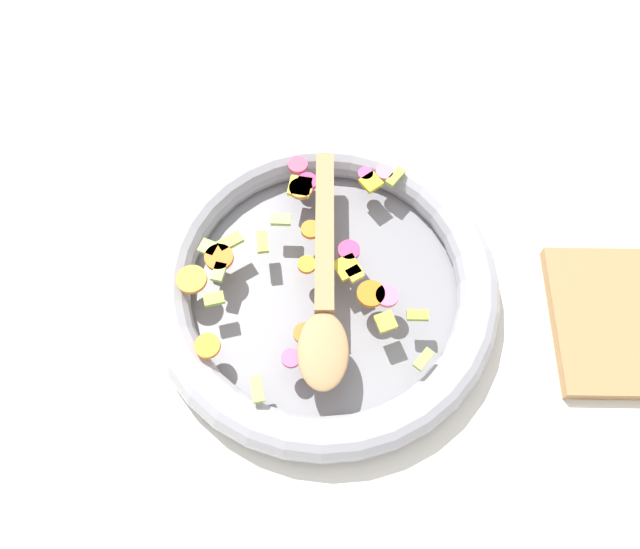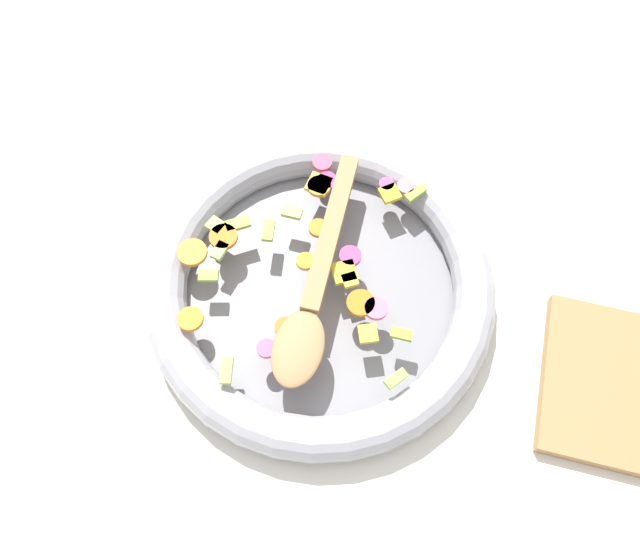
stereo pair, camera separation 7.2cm
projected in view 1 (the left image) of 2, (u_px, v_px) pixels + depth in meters
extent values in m
plane|color=silver|center=(320.00, 292.00, 0.77)|extent=(4.00, 4.00, 0.00)
cylinder|color=slate|center=(320.00, 290.00, 0.76)|extent=(0.37, 0.37, 0.01)
torus|color=#9E9EA5|center=(320.00, 284.00, 0.75)|extent=(0.42, 0.42, 0.05)
cylinder|color=orange|center=(303.00, 265.00, 0.73)|extent=(0.03, 0.03, 0.01)
cylinder|color=orange|center=(367.00, 294.00, 0.71)|extent=(0.03, 0.03, 0.01)
cylinder|color=orange|center=(203.00, 346.00, 0.68)|extent=(0.03, 0.03, 0.01)
cylinder|color=orange|center=(297.00, 189.00, 0.77)|extent=(0.04, 0.04, 0.01)
cylinder|color=orange|center=(307.00, 230.00, 0.75)|extent=(0.03, 0.03, 0.01)
cylinder|color=orange|center=(188.00, 279.00, 0.72)|extent=(0.04, 0.04, 0.01)
cylinder|color=orange|center=(300.00, 333.00, 0.69)|extent=(0.03, 0.03, 0.01)
cylinder|color=orange|center=(215.00, 257.00, 0.73)|extent=(0.04, 0.04, 0.01)
cube|color=#A8BB46|center=(258.00, 242.00, 0.74)|extent=(0.02, 0.03, 0.01)
cube|color=#ABD160|center=(277.00, 220.00, 0.75)|extent=(0.02, 0.01, 0.01)
cube|color=#92BD43|center=(210.00, 299.00, 0.71)|extent=(0.03, 0.02, 0.01)
cube|color=#A9CC5F|center=(204.00, 248.00, 0.74)|extent=(0.03, 0.02, 0.01)
cube|color=#A6C941|center=(392.00, 177.00, 0.78)|extent=(0.03, 0.03, 0.01)
cube|color=#A8CF5F|center=(215.00, 273.00, 0.72)|extent=(0.02, 0.03, 0.01)
cube|color=#9DC051|center=(419.00, 359.00, 0.68)|extent=(0.02, 0.03, 0.01)
cube|color=#ACC755|center=(253.00, 389.00, 0.66)|extent=(0.02, 0.03, 0.01)
cube|color=#98B039|center=(413.00, 315.00, 0.70)|extent=(0.02, 0.01, 0.01)
cube|color=#A5C448|center=(226.00, 242.00, 0.74)|extent=(0.03, 0.03, 0.01)
cylinder|color=#CE376D|center=(345.00, 250.00, 0.74)|extent=(0.03, 0.03, 0.01)
cylinder|color=#E44881|center=(362.00, 174.00, 0.78)|extent=(0.02, 0.02, 0.01)
cylinder|color=#DD336C|center=(304.00, 182.00, 0.78)|extent=(0.03, 0.03, 0.01)
cylinder|color=#DA4F82|center=(287.00, 358.00, 0.68)|extent=(0.03, 0.03, 0.01)
cylinder|color=#EB658D|center=(383.00, 296.00, 0.71)|extent=(0.03, 0.03, 0.01)
cylinder|color=pink|center=(381.00, 173.00, 0.78)|extent=(0.03, 0.03, 0.01)
cylinder|color=#D54260|center=(294.00, 165.00, 0.79)|extent=(0.03, 0.03, 0.01)
cube|color=yellow|center=(351.00, 274.00, 0.72)|extent=(0.02, 0.02, 0.01)
cube|color=gold|center=(343.00, 267.00, 0.73)|extent=(0.04, 0.04, 0.01)
cube|color=yellow|center=(367.00, 182.00, 0.78)|extent=(0.03, 0.03, 0.01)
cube|color=yellow|center=(381.00, 322.00, 0.70)|extent=(0.03, 0.03, 0.01)
cube|color=yellow|center=(296.00, 187.00, 0.77)|extent=(0.03, 0.03, 0.01)
cube|color=#A87F51|center=(320.00, 230.00, 0.74)|extent=(0.02, 0.21, 0.01)
ellipsoid|color=#A87F51|center=(319.00, 351.00, 0.67)|extent=(0.06, 0.09, 0.01)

